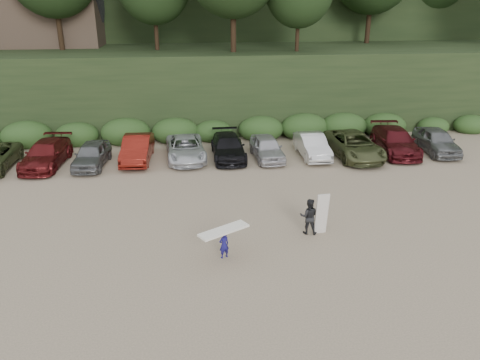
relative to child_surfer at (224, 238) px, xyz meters
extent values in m
plane|color=tan|center=(-0.35, 2.28, -0.89)|extent=(120.00, 120.00, 0.00)
cube|color=black|center=(-0.35, 24.28, 2.11)|extent=(80.00, 14.00, 6.00)
cube|color=black|center=(-0.35, 42.28, 7.11)|extent=(90.00, 30.00, 16.00)
cube|color=#2B491E|center=(-0.90, 16.78, -0.29)|extent=(46.20, 2.00, 1.20)
cube|color=brown|center=(-12.35, 26.28, 7.11)|extent=(8.00, 6.00, 4.00)
imported|color=maroon|center=(-10.28, 12.26, -0.12)|extent=(2.57, 5.45, 1.54)
imported|color=slate|center=(-7.43, 11.91, -0.13)|extent=(2.12, 4.55, 1.51)
imported|color=maroon|center=(-4.68, 12.64, -0.08)|extent=(1.89, 4.97, 1.62)
imported|color=silver|center=(-1.57, 12.63, -0.16)|extent=(2.78, 5.40, 1.46)
imported|color=black|center=(1.22, 12.59, -0.15)|extent=(2.17, 5.13, 1.48)
imported|color=silver|center=(3.74, 12.15, -0.14)|extent=(2.07, 4.52, 1.50)
imported|color=silver|center=(6.79, 12.24, -0.13)|extent=(1.68, 4.62, 1.51)
imported|color=#515833|center=(9.52, 11.92, -0.08)|extent=(3.11, 6.01, 1.62)
imported|color=#511217|center=(12.61, 12.45, -0.07)|extent=(2.71, 5.77, 1.63)
imported|color=slate|center=(15.47, 12.25, -0.07)|extent=(2.23, 4.91, 1.63)
imported|color=navy|center=(0.00, 0.00, -0.29)|extent=(0.51, 0.43, 1.19)
cube|color=white|center=(0.00, 0.00, 0.37)|extent=(2.17, 1.64, 0.09)
imported|color=black|center=(3.95, 1.71, -0.04)|extent=(0.95, 0.81, 1.69)
cube|color=silver|center=(4.50, 1.58, 0.11)|extent=(0.58, 0.35, 1.99)
camera|label=1|loc=(-1.14, -16.72, 9.25)|focal=35.00mm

